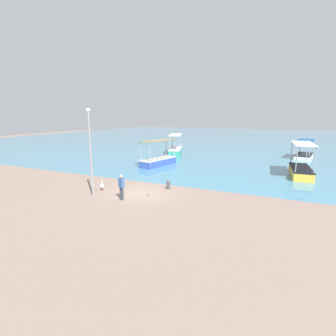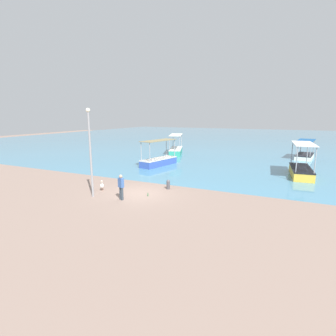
# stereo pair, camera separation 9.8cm
# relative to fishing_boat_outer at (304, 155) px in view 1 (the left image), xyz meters

# --- Properties ---
(ground) EXTENTS (120.00, 120.00, 0.00)m
(ground) POSITION_rel_fishing_boat_outer_xyz_m (-11.18, -22.09, -0.47)
(ground) COLOR gray
(harbor_water) EXTENTS (110.00, 90.00, 0.00)m
(harbor_water) POSITION_rel_fishing_boat_outer_xyz_m (-11.18, 25.91, -0.47)
(harbor_water) COLOR teal
(harbor_water) RESTS_ON ground
(fishing_boat_outer) EXTENTS (2.48, 4.81, 2.37)m
(fishing_boat_outer) POSITION_rel_fishing_boat_outer_xyz_m (0.00, 0.00, 0.00)
(fishing_boat_outer) COLOR white
(fishing_boat_outer) RESTS_ON harbor_water
(fishing_boat_near_left) EXTENTS (2.11, 5.35, 2.99)m
(fishing_boat_near_left) POSITION_rel_fishing_boat_outer_xyz_m (-0.68, -11.13, 0.11)
(fishing_boat_near_left) COLOR gold
(fishing_boat_near_left) RESTS_ON harbor_water
(fishing_boat_far_right) EXTENTS (3.25, 5.68, 2.76)m
(fishing_boat_far_right) POSITION_rel_fishing_boat_outer_xyz_m (-16.49, -3.38, 0.11)
(fishing_boat_far_right) COLOR teal
(fishing_boat_far_right) RESTS_ON harbor_water
(fishing_boat_far_left) EXTENTS (2.47, 5.07, 2.79)m
(fishing_boat_far_left) POSITION_rel_fishing_boat_outer_xyz_m (-14.79, -12.06, 0.09)
(fishing_boat_far_left) COLOR #3754AD
(fishing_boat_far_left) RESTS_ON harbor_water
(pelican) EXTENTS (0.61, 0.68, 0.80)m
(pelican) POSITION_rel_fishing_boat_outer_xyz_m (-14.10, -22.58, -0.10)
(pelican) COLOR #E0997A
(pelican) RESTS_ON ground
(lamp_post) EXTENTS (0.28, 0.28, 5.93)m
(lamp_post) POSITION_rel_fishing_boat_outer_xyz_m (-13.67, -24.06, 2.85)
(lamp_post) COLOR gray
(lamp_post) RESTS_ON ground
(mooring_bollard) EXTENTS (0.27, 0.27, 0.71)m
(mooring_bollard) POSITION_rel_fishing_boat_outer_xyz_m (-9.83, -20.15, -0.09)
(mooring_bollard) COLOR #47474C
(mooring_bollard) RESTS_ON ground
(fisherman_standing) EXTENTS (0.45, 0.35, 1.69)m
(fisherman_standing) POSITION_rel_fishing_boat_outer_xyz_m (-11.53, -23.77, 0.43)
(fisherman_standing) COLOR #343F49
(fisherman_standing) RESTS_ON ground
(glass_bottle) EXTENTS (0.07, 0.07, 0.27)m
(glass_bottle) POSITION_rel_fishing_boat_outer_xyz_m (-10.33, -22.37, -0.37)
(glass_bottle) COLOR #3F7F4C
(glass_bottle) RESTS_ON ground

